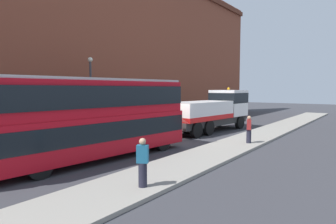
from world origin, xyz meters
The scene contains 8 objects.
ground_plane centered at (0.00, 0.00, 0.00)m, with size 120.00×120.00×0.00m, color #38383D.
near_kerb centered at (0.00, -4.20, 0.07)m, with size 60.00×2.80×0.15m, color gray.
building_facade centered at (0.00, 7.98, 8.07)m, with size 60.00×1.50×16.00m.
recovery_tow_truck centered at (6.05, 0.05, 1.76)m, with size 10.23×3.46×3.67m.
double_decker_bus centered at (-6.57, 0.10, 2.23)m, with size 11.19×3.56×4.06m.
pedestrian_onlooker centered at (-8.62, -4.83, 0.99)m, with size 0.42×0.48×1.71m.
pedestrian_bystander centered at (1.65, -4.80, 0.99)m, with size 0.46×0.38×1.71m.
street_lamp centered at (-1.95, 5.79, 3.47)m, with size 0.36×0.36×5.83m.
Camera 1 is at (-16.33, -11.42, 3.55)m, focal length 31.81 mm.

